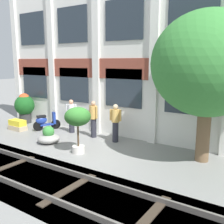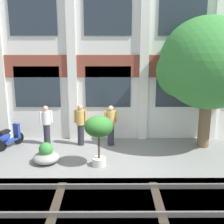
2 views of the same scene
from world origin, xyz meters
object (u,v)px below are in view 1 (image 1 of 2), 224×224
(broadleaf_tree, at_px, (208,67))
(resident_near_plants, at_px, (71,115))
(potted_plant_tall_urn, at_px, (78,119))
(potted_plant_wide_bowl, at_px, (49,137))
(potted_plant_square_trough, at_px, (18,125))
(potted_plant_ribbed_drum, at_px, (25,106))
(scooter_second_parked, at_px, (46,121))
(resident_by_doorway, at_px, (93,118))
(resident_watching_tracks, at_px, (115,122))

(broadleaf_tree, relative_size, resident_near_plants, 3.13)
(potted_plant_tall_urn, height_order, potted_plant_wide_bowl, potted_plant_tall_urn)
(potted_plant_square_trough, height_order, resident_near_plants, resident_near_plants)
(potted_plant_tall_urn, bearing_deg, broadleaf_tree, 23.72)
(potted_plant_ribbed_drum, relative_size, potted_plant_square_trough, 1.68)
(broadleaf_tree, xyz_separation_m, potted_plant_tall_urn, (-4.10, -1.80, -1.92))
(broadleaf_tree, distance_m, scooter_second_parked, 8.20)
(potted_plant_wide_bowl, xyz_separation_m, resident_by_doorway, (1.06, 1.75, 0.63))
(resident_watching_tracks, bearing_deg, resident_near_plants, -105.29)
(resident_near_plants, bearing_deg, potted_plant_tall_urn, 19.88)
(potted_plant_tall_urn, distance_m, resident_by_doorway, 2.19)
(resident_near_plants, bearing_deg, scooter_second_parked, -102.27)
(resident_by_doorway, xyz_separation_m, resident_watching_tracks, (1.21, -0.04, -0.02))
(potted_plant_tall_urn, bearing_deg, resident_by_doorway, 112.04)
(potted_plant_square_trough, relative_size, resident_near_plants, 0.61)
(potted_plant_tall_urn, bearing_deg, scooter_second_parked, 155.22)
(broadleaf_tree, relative_size, potted_plant_square_trough, 5.10)
(resident_by_doorway, bearing_deg, potted_plant_wide_bowl, -18.10)
(potted_plant_wide_bowl, bearing_deg, potted_plant_ribbed_drum, 154.20)
(potted_plant_ribbed_drum, bearing_deg, potted_plant_square_trough, -52.18)
(broadleaf_tree, relative_size, potted_plant_tall_urn, 2.88)
(potted_plant_ribbed_drum, relative_size, resident_watching_tracks, 1.02)
(resident_watching_tracks, bearing_deg, potted_plant_wide_bowl, -66.25)
(potted_plant_wide_bowl, relative_size, potted_plant_ribbed_drum, 0.55)
(potted_plant_ribbed_drum, distance_m, resident_near_plants, 3.58)
(scooter_second_parked, xyz_separation_m, resident_near_plants, (1.43, 0.38, 0.43))
(potted_plant_wide_bowl, relative_size, potted_plant_square_trough, 0.93)
(resident_watching_tracks, bearing_deg, scooter_second_parked, -99.25)
(broadleaf_tree, bearing_deg, resident_by_doorway, 177.78)
(resident_near_plants, bearing_deg, resident_watching_tracks, 61.04)
(potted_plant_wide_bowl, bearing_deg, resident_by_doorway, 58.90)
(broadleaf_tree, height_order, scooter_second_parked, broadleaf_tree)
(potted_plant_tall_urn, relative_size, scooter_second_parked, 1.40)
(resident_by_doorway, bearing_deg, potted_plant_ribbed_drum, -78.55)
(potted_plant_ribbed_drum, distance_m, resident_watching_tracks, 6.17)
(potted_plant_ribbed_drum, xyz_separation_m, resident_watching_tracks, (6.17, -0.17, -0.08))
(potted_plant_tall_urn, bearing_deg, potted_plant_square_trough, 169.64)
(potted_plant_square_trough, relative_size, resident_watching_tracks, 0.61)
(potted_plant_tall_urn, bearing_deg, potted_plant_wide_bowl, 172.68)
(potted_plant_tall_urn, xyz_separation_m, potted_plant_ribbed_drum, (-5.77, 2.13, -0.34))
(resident_near_plants, bearing_deg, broadleaf_tree, 60.76)
(scooter_second_parked, distance_m, resident_watching_tracks, 4.05)
(scooter_second_parked, distance_m, resident_near_plants, 1.54)
(potted_plant_wide_bowl, height_order, resident_watching_tracks, resident_watching_tracks)
(potted_plant_square_trough, distance_m, scooter_second_parked, 1.44)
(potted_plant_tall_urn, height_order, resident_watching_tracks, potted_plant_tall_urn)
(potted_plant_ribbed_drum, xyz_separation_m, scooter_second_parked, (2.16, -0.46, -0.52))
(potted_plant_wide_bowl, bearing_deg, potted_plant_square_trough, 167.74)
(scooter_second_parked, xyz_separation_m, resident_watching_tracks, (4.01, 0.29, 0.45))
(potted_plant_ribbed_drum, distance_m, scooter_second_parked, 2.27)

